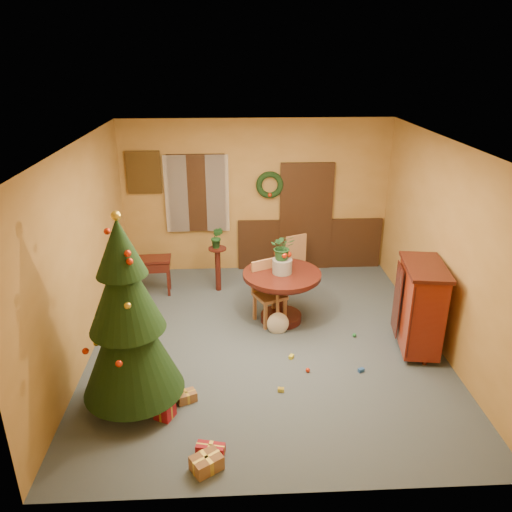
{
  "coord_description": "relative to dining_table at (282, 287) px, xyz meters",
  "views": [
    {
      "loc": [
        -0.46,
        -6.34,
        3.99
      ],
      "look_at": [
        -0.12,
        0.4,
        1.21
      ],
      "focal_mm": 35.0,
      "sensor_mm": 36.0,
      "label": 1
    }
  ],
  "objects": [
    {
      "name": "gift_c",
      "position": [
        -1.35,
        -1.93,
        -0.52
      ],
      "size": [
        0.28,
        0.24,
        0.13
      ],
      "color": "brown",
      "rests_on": "floor"
    },
    {
      "name": "toy_a",
      "position": [
        0.94,
        -1.44,
        -0.56
      ],
      "size": [
        0.09,
        0.08,
        0.05
      ],
      "primitive_type": "cube",
      "rotation": [
        0.0,
        0.0,
        0.45
      ],
      "color": "#224E96",
      "rests_on": "floor"
    },
    {
      "name": "toy_e",
      "position": [
        -0.18,
        -1.8,
        -0.56
      ],
      "size": [
        0.09,
        0.06,
        0.05
      ],
      "primitive_type": "cube",
      "rotation": [
        0.0,
        0.0,
        -0.16
      ],
      "color": "gold",
      "rests_on": "floor"
    },
    {
      "name": "plant_stand",
      "position": [
        -1.02,
        1.16,
        -0.08
      ],
      "size": [
        0.31,
        0.31,
        0.81
      ],
      "color": "black",
      "rests_on": "floor"
    },
    {
      "name": "toy_d",
      "position": [
        0.22,
        -1.41,
        -0.55
      ],
      "size": [
        0.06,
        0.06,
        0.06
      ],
      "primitive_type": "sphere",
      "color": "red",
      "rests_on": "floor"
    },
    {
      "name": "gift_a",
      "position": [
        -1.06,
        -3.03,
        -0.5
      ],
      "size": [
        0.37,
        0.35,
        0.16
      ],
      "color": "brown",
      "rests_on": "floor"
    },
    {
      "name": "sideboard",
      "position": [
        1.86,
        -0.9,
        0.12
      ],
      "size": [
        0.68,
        1.09,
        1.31
      ],
      "color": "#551309",
      "rests_on": "floor"
    },
    {
      "name": "toy_b",
      "position": [
        1.05,
        -0.56,
        -0.55
      ],
      "size": [
        0.06,
        0.06,
        0.06
      ],
      "primitive_type": "sphere",
      "color": "#227C3D",
      "rests_on": "floor"
    },
    {
      "name": "chair_near",
      "position": [
        -0.22,
        0.04,
        -0.05
      ],
      "size": [
        0.57,
        0.57,
        0.99
      ],
      "color": "#A66F42",
      "rests_on": "floor"
    },
    {
      "name": "toy_c",
      "position": [
        0.04,
        -1.08,
        -0.56
      ],
      "size": [
        0.08,
        0.09,
        0.05
      ],
      "primitive_type": "cube",
      "rotation": [
        0.0,
        0.0,
        1.03
      ],
      "color": "yellow",
      "rests_on": "floor"
    },
    {
      "name": "christmas_tree",
      "position": [
        -1.96,
        -1.94,
        0.58
      ],
      "size": [
        1.19,
        1.19,
        2.46
      ],
      "color": "#382111",
      "rests_on": "floor"
    },
    {
      "name": "stand_plant",
      "position": [
        -1.02,
        1.16,
        0.42
      ],
      "size": [
        0.26,
        0.23,
        0.39
      ],
      "primitive_type": "imported",
      "rotation": [
        0.0,
        0.0,
        -0.32
      ],
      "color": "#19471E",
      "rests_on": "plant_stand"
    },
    {
      "name": "gift_b",
      "position": [
        -1.58,
        -2.21,
        -0.49
      ],
      "size": [
        0.26,
        0.26,
        0.2
      ],
      "color": "maroon",
      "rests_on": "floor"
    },
    {
      "name": "gift_d",
      "position": [
        -1.03,
        -2.81,
        -0.53
      ],
      "size": [
        0.33,
        0.19,
        0.11
      ],
      "color": "maroon",
      "rests_on": "floor"
    },
    {
      "name": "guitar",
      "position": [
        -0.09,
        -0.38,
        -0.19
      ],
      "size": [
        0.39,
        0.54,
        0.77
      ],
      "primitive_type": null,
      "rotation": [
        -0.49,
        0.0,
        -0.11
      ],
      "color": "beige",
      "rests_on": "floor"
    },
    {
      "name": "dining_table",
      "position": [
        0.0,
        0.0,
        0.0
      ],
      "size": [
        1.21,
        1.21,
        0.83
      ],
      "color": "black",
      "rests_on": "floor"
    },
    {
      "name": "writing_desk",
      "position": [
        -2.21,
        1.08,
        -0.08
      ],
      "size": [
        0.78,
        0.42,
        0.67
      ],
      "color": "black",
      "rests_on": "floor"
    },
    {
      "name": "centerpiece_plant",
      "position": [
        0.0,
        0.0,
        0.68
      ],
      "size": [
        0.37,
        0.32,
        0.41
      ],
      "primitive_type": "imported",
      "color": "#1E4C23",
      "rests_on": "urn"
    },
    {
      "name": "room_envelope",
      "position": [
        -0.09,
        2.07,
        0.53
      ],
      "size": [
        5.5,
        5.5,
        5.5
      ],
      "color": "#3C4C57",
      "rests_on": "ground"
    },
    {
      "name": "chair_far",
      "position": [
        0.34,
        1.45,
        -0.07
      ],
      "size": [
        0.54,
        0.54,
        0.95
      ],
      "color": "#A66F42",
      "rests_on": "floor"
    },
    {
      "name": "urn",
      "position": [
        0.0,
        0.0,
        0.36
      ],
      "size": [
        0.3,
        0.3,
        0.22
      ],
      "primitive_type": "cylinder",
      "color": "slate",
      "rests_on": "dining_table"
    }
  ]
}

